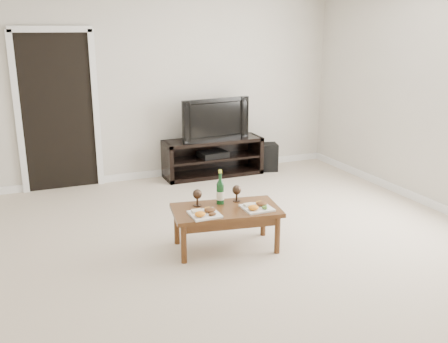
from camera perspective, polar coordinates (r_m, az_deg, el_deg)
floor at (r=5.04m, az=3.41°, el=-8.63°), size 5.50×5.50×0.00m
back_wall at (r=7.22m, az=-6.17°, el=9.62°), size 5.00×0.04×2.60m
doorway at (r=6.94m, az=-18.44°, el=6.34°), size 0.90×0.02×2.05m
media_console at (r=7.32m, az=-1.27°, el=1.63°), size 1.45×0.45×0.55m
television at (r=7.19m, az=-1.30°, el=6.08°), size 1.06×0.27×0.60m
av_receiver at (r=7.29m, az=-1.28°, el=1.99°), size 0.43×0.34×0.08m
subwoofer at (r=7.64m, az=5.01°, el=1.67°), size 0.34×0.34×0.41m
coffee_table at (r=4.94m, az=0.23°, el=-6.51°), size 1.11×0.72×0.42m
plate_left at (r=4.68m, az=-2.23°, el=-4.63°), size 0.27×0.27×0.07m
plate_right at (r=4.84m, az=3.79°, el=-3.91°), size 0.27×0.27×0.07m
wine_bottle at (r=4.93m, az=-0.44°, el=-1.78°), size 0.07×0.07×0.35m
goblet_left at (r=4.91m, az=-3.06°, el=-2.99°), size 0.09×0.09×0.17m
goblet_right at (r=5.03m, az=1.46°, el=-2.50°), size 0.09×0.09×0.17m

